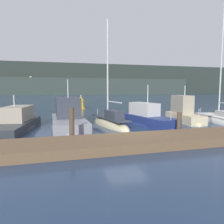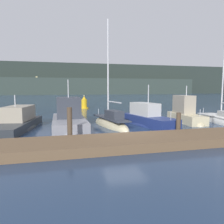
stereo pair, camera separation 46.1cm
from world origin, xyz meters
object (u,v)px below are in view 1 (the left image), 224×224
sailboat_berth_4 (110,124)px  channel_buoy (81,104)px  motorboat_berth_2 (15,126)px  motorboat_berth_6 (184,117)px  motorboat_berth_3 (69,122)px  sailboat_berth_7 (223,122)px  motorboat_berth_5 (147,121)px

sailboat_berth_4 → channel_buoy: (-0.20, 15.60, 0.61)m
motorboat_berth_2 → motorboat_berth_6: (13.87, -0.15, 0.14)m
sailboat_berth_4 → channel_buoy: bearing=90.7°
motorboat_berth_2 → motorboat_berth_3: motorboat_berth_3 is taller
motorboat_berth_3 → motorboat_berth_6: bearing=0.1°
motorboat_berth_2 → motorboat_berth_3: 3.80m
sailboat_berth_7 → channel_buoy: bearing=121.1°
sailboat_berth_4 → motorboat_berth_2: bearing=176.4°
motorboat_berth_2 → channel_buoy: motorboat_berth_2 is taller
motorboat_berth_2 → motorboat_berth_3: size_ratio=1.05×
motorboat_berth_6 → channel_buoy: (-7.04, 15.31, 0.33)m
motorboat_berth_3 → motorboat_berth_6: 10.07m
sailboat_berth_7 → motorboat_berth_5: bearing=173.4°
motorboat_berth_2 → motorboat_berth_5: motorboat_berth_5 is taller
motorboat_berth_2 → channel_buoy: bearing=65.8°
motorboat_berth_5 → motorboat_berth_6: size_ratio=1.32×
motorboat_berth_5 → channel_buoy: 16.20m
motorboat_berth_2 → motorboat_berth_6: size_ratio=1.56×
motorboat_berth_5 → sailboat_berth_7: size_ratio=0.56×
sailboat_berth_7 → channel_buoy: sailboat_berth_7 is taller
motorboat_berth_2 → motorboat_berth_5: bearing=-4.0°
motorboat_berth_5 → sailboat_berth_7: 6.83m
sailboat_berth_4 → motorboat_berth_6: (6.84, 0.29, 0.27)m
sailboat_berth_7 → channel_buoy: size_ratio=5.78×
motorboat_berth_3 → sailboat_berth_7: sailboat_berth_7 is taller
motorboat_berth_5 → channel_buoy: (-3.26, 15.87, 0.41)m
motorboat_berth_6 → sailboat_berth_7: size_ratio=0.43×
motorboat_berth_5 → sailboat_berth_7: bearing=-6.6°
sailboat_berth_4 → channel_buoy: sailboat_berth_4 is taller
channel_buoy → motorboat_berth_5: bearing=-78.4°
motorboat_berth_2 → motorboat_berth_3: (3.79, -0.17, 0.12)m
motorboat_berth_5 → sailboat_berth_4: bearing=175.0°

